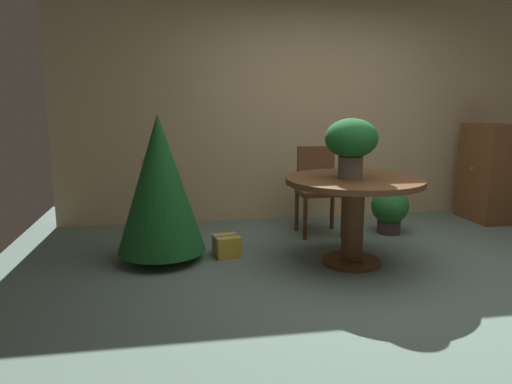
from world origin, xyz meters
The scene contains 9 objects.
ground_plane centered at (0.00, 0.00, 0.00)m, with size 6.60×6.60×0.00m, color slate.
back_wall_panel centered at (0.00, 2.20, 1.30)m, with size 6.00×0.10×2.60m, color tan.
round_dining_table centered at (-0.16, 0.44, 0.58)m, with size 1.17×1.17×0.76m.
flower_vase centered at (-0.21, 0.43, 1.07)m, with size 0.44×0.44×0.50m.
wooden_chair_far centered at (-0.16, 1.46, 0.52)m, with size 0.45×0.39×0.93m.
holiday_tree centered at (-1.80, 0.81, 0.70)m, with size 0.77×0.77×1.30m.
gift_box_gold centered at (-1.22, 0.83, 0.10)m, with size 0.26×0.26×0.19m.
wooden_cabinet centered at (2.03, 1.66, 0.57)m, with size 0.53×0.64×1.13m.
potted_plant centered at (0.59, 1.30, 0.27)m, with size 0.40×0.40×0.50m.
Camera 1 is at (-1.67, -3.36, 1.41)m, focal length 33.47 mm.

